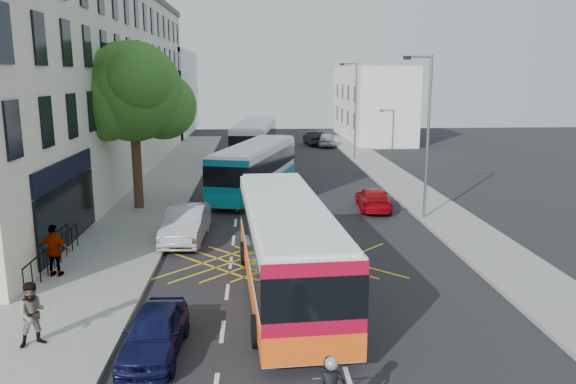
{
  "coord_description": "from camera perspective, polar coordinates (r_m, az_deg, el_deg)",
  "views": [
    {
      "loc": [
        -2.21,
        -15.03,
        7.28
      ],
      "look_at": [
        -0.78,
        8.87,
        2.2
      ],
      "focal_mm": 35.0,
      "sensor_mm": 36.0,
      "label": 1
    }
  ],
  "objects": [
    {
      "name": "terrace_far",
      "position": [
        71.05,
        -13.18,
        9.83
      ],
      "size": [
        8.0,
        20.0,
        10.0
      ],
      "primitive_type": "cube",
      "color": "silver",
      "rests_on": "ground"
    },
    {
      "name": "lamp_near",
      "position": [
        28.43,
        13.86,
        6.26
      ],
      "size": [
        1.45,
        0.15,
        8.0
      ],
      "color": "slate",
      "rests_on": "pavement_right"
    },
    {
      "name": "bus_far",
      "position": [
        47.43,
        -3.39,
        5.24
      ],
      "size": [
        3.95,
        11.96,
        3.3
      ],
      "rotation": [
        0.0,
        0.0,
        -0.11
      ],
      "color": "silver",
      "rests_on": "ground"
    },
    {
      "name": "ground",
      "position": [
        16.85,
        4.58,
        -13.67
      ],
      "size": [
        120.0,
        120.0,
        0.0
      ],
      "primitive_type": "plane",
      "color": "black",
      "rests_on": "ground"
    },
    {
      "name": "distant_car_grey",
      "position": [
        55.86,
        -1.0,
        5.16
      ],
      "size": [
        2.51,
        4.85,
        1.31
      ],
      "primitive_type": "imported",
      "rotation": [
        0.0,
        0.0,
        -0.07
      ],
      "color": "#46494E",
      "rests_on": "ground"
    },
    {
      "name": "pedestrian_near",
      "position": [
        16.62,
        -24.4,
        -11.22
      ],
      "size": [
        1.08,
        1.0,
        1.77
      ],
      "primitive_type": "imported",
      "rotation": [
        0.0,
        0.0,
        0.5
      ],
      "color": "gray",
      "rests_on": "pavement_left"
    },
    {
      "name": "street_tree",
      "position": [
        30.67,
        -15.51,
        9.7
      ],
      "size": [
        6.3,
        5.7,
        8.8
      ],
      "color": "#382619",
      "rests_on": "pavement_left"
    },
    {
      "name": "pavement_right",
      "position": [
        32.37,
        14.12,
        -1.25
      ],
      "size": [
        3.0,
        70.0,
        0.15
      ],
      "primitive_type": "cube",
      "color": "gray",
      "rests_on": "ground"
    },
    {
      "name": "parked_car_blue",
      "position": [
        15.57,
        -13.42,
        -13.7
      ],
      "size": [
        1.6,
        3.68,
        1.24
      ],
      "primitive_type": "imported",
      "rotation": [
        0.0,
        0.0,
        -0.04
      ],
      "color": "#0D0F36",
      "rests_on": "ground"
    },
    {
      "name": "lamp_far",
      "position": [
        47.85,
        6.77,
        8.7
      ],
      "size": [
        1.45,
        0.15,
        8.0
      ],
      "color": "slate",
      "rests_on": "pavement_right"
    },
    {
      "name": "bus_mid",
      "position": [
        34.27,
        -3.34,
        2.44
      ],
      "size": [
        5.5,
        11.18,
        3.07
      ],
      "rotation": [
        0.0,
        0.0,
        -0.29
      ],
      "color": "silver",
      "rests_on": "ground"
    },
    {
      "name": "red_hatchback",
      "position": [
        30.83,
        8.67,
        -0.67
      ],
      "size": [
        2.01,
        4.26,
        1.2
      ],
      "primitive_type": "imported",
      "rotation": [
        0.0,
        0.0,
        3.06
      ],
      "color": "#A40710",
      "rests_on": "ground"
    },
    {
      "name": "terrace_main",
      "position": [
        41.24,
        -20.4,
        10.52
      ],
      "size": [
        8.3,
        45.0,
        13.5
      ],
      "color": "beige",
      "rests_on": "ground"
    },
    {
      "name": "pavement_left",
      "position": [
        31.52,
        -14.86,
        -1.65
      ],
      "size": [
        5.0,
        70.0,
        0.15
      ],
      "primitive_type": "cube",
      "color": "gray",
      "rests_on": "ground"
    },
    {
      "name": "distant_car_dark",
      "position": [
        58.28,
        2.67,
        5.49
      ],
      "size": [
        2.06,
        4.5,
        1.43
      ],
      "primitive_type": "imported",
      "rotation": [
        0.0,
        0.0,
        3.27
      ],
      "color": "black",
      "rests_on": "ground"
    },
    {
      "name": "building_right",
      "position": [
        64.48,
        8.49,
        8.93
      ],
      "size": [
        6.0,
        18.0,
        8.0
      ],
      "primitive_type": "cube",
      "color": "silver",
      "rests_on": "ground"
    },
    {
      "name": "distant_car_silver",
      "position": [
        57.19,
        3.93,
        5.35
      ],
      "size": [
        2.19,
        4.35,
        1.42
      ],
      "primitive_type": "imported",
      "rotation": [
        0.0,
        0.0,
        3.02
      ],
      "color": "#ABAEB3",
      "rests_on": "ground"
    },
    {
      "name": "railings",
      "position": [
        22.64,
        -22.71,
        -5.83
      ],
      "size": [
        0.08,
        5.6,
        1.14
      ],
      "primitive_type": null,
      "color": "black",
      "rests_on": "pavement_left"
    },
    {
      "name": "bus_near",
      "position": [
        18.73,
        -0.17,
        -5.5
      ],
      "size": [
        3.33,
        11.31,
        3.14
      ],
      "rotation": [
        0.0,
        0.0,
        0.07
      ],
      "color": "silver",
      "rests_on": "ground"
    },
    {
      "name": "parked_car_silver",
      "position": [
        25.19,
        -10.33,
        -3.19
      ],
      "size": [
        1.87,
        4.77,
        1.55
      ],
      "primitive_type": "imported",
      "rotation": [
        0.0,
        0.0,
        -0.05
      ],
      "color": "#A5A7AD",
      "rests_on": "ground"
    },
    {
      "name": "pedestrian_far",
      "position": [
        21.72,
        -22.62,
        -5.51
      ],
      "size": [
        1.16,
        0.6,
        1.9
      ],
      "primitive_type": "imported",
      "rotation": [
        0.0,
        0.0,
        3.01
      ],
      "color": "gray",
      "rests_on": "pavement_left"
    }
  ]
}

